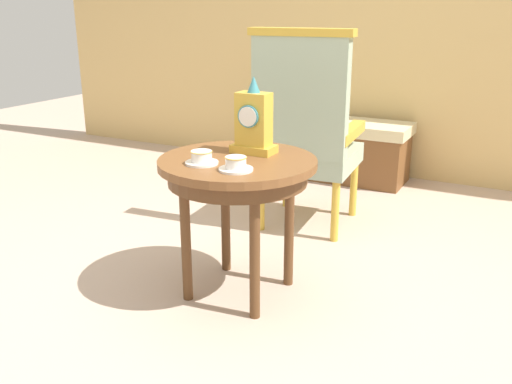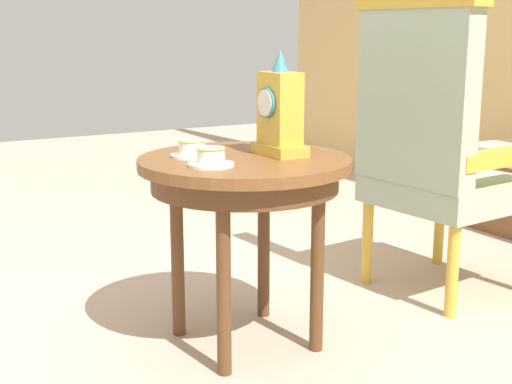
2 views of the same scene
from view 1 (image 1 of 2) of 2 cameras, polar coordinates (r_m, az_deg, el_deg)
name	(u,v)px [view 1 (image 1 of 2)]	position (r m, az deg, el deg)	size (l,w,h in m)	color
ground_plane	(236,293)	(2.63, -2.05, -10.16)	(10.00, 10.00, 0.00)	#BCA38E
side_table	(238,176)	(2.43, -1.80, 1.60)	(0.68, 0.68, 0.63)	brown
teacup_left	(202,158)	(2.34, -5.50, 3.42)	(0.14, 0.14, 0.06)	white
teacup_right	(236,164)	(2.23, -2.04, 2.79)	(0.14, 0.14, 0.06)	white
mantel_clock	(254,123)	(2.48, -0.24, 6.99)	(0.19, 0.11, 0.34)	gold
armchair	(305,129)	(3.19, 5.00, 6.33)	(0.59, 0.58, 1.14)	#9EB299
window_bench	(338,149)	(4.30, 8.30, 4.31)	(1.04, 0.40, 0.44)	beige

